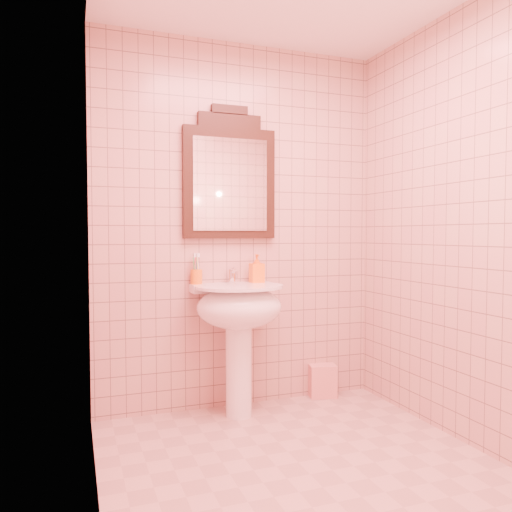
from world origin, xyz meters
name	(u,v)px	position (x,y,z in m)	size (l,w,h in m)	color
floor	(310,474)	(0.00, 0.00, 0.00)	(2.20, 2.20, 0.00)	tan
back_wall	(240,226)	(0.00, 1.10, 1.25)	(2.00, 0.02, 2.50)	tan
pedestal_sink	(239,316)	(-0.08, 0.87, 0.66)	(0.58, 0.58, 0.86)	white
faucet	(233,275)	(-0.08, 1.01, 0.92)	(0.04, 0.16, 0.11)	white
mirror	(230,177)	(-0.08, 1.07, 1.58)	(0.64, 0.06, 0.90)	black
toothbrush_cup	(196,276)	(-0.32, 1.05, 0.91)	(0.08, 0.08, 0.18)	orange
soap_dispenser	(257,268)	(0.09, 1.00, 0.96)	(0.09, 0.09, 0.20)	orange
towel	(322,381)	(0.61, 1.04, 0.12)	(0.19, 0.13, 0.24)	#DA8085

